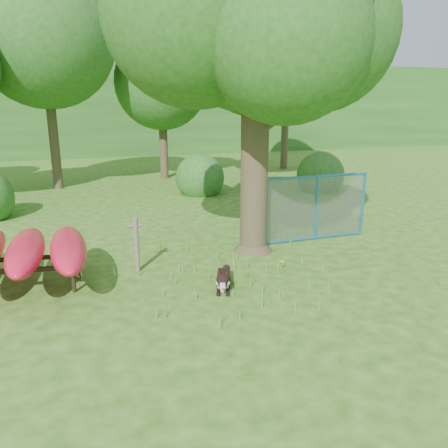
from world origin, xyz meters
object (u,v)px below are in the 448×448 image
object	(u,v)px
husky_dog	(223,280)
fence_section	(316,208)
oak_tree	(255,11)
kayak_rack	(4,252)

from	to	relation	value
husky_dog	fence_section	distance (m)	3.77
oak_tree	fence_section	distance (m)	4.58
oak_tree	husky_dog	size ratio (longest dim) A/B	7.95
oak_tree	kayak_rack	xyz separation A→B (m)	(-4.96, -0.62, -4.30)
kayak_rack	fence_section	xyz separation A→B (m)	(6.75, 0.84, 0.09)
oak_tree	fence_section	world-z (taller)	oak_tree
oak_tree	husky_dog	bearing A→B (deg)	-125.55
fence_section	oak_tree	bearing A→B (deg)	-173.49
oak_tree	kayak_rack	world-z (taller)	oak_tree
oak_tree	fence_section	xyz separation A→B (m)	(1.79, 0.22, -4.21)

